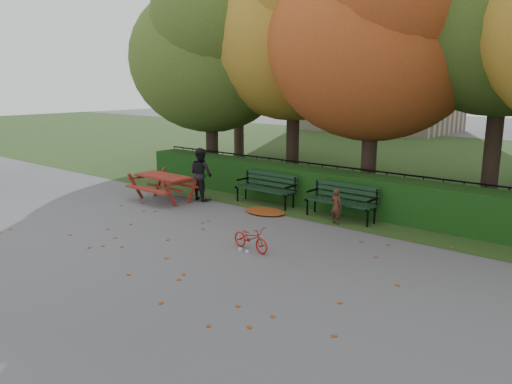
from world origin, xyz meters
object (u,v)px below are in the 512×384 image
Objects in this scene: tree_b at (299,16)px; child at (336,206)px; tree_c at (383,26)px; picnic_table at (164,181)px; bench_right at (342,198)px; bench_left at (267,186)px; tree_f at (240,24)px; bicycle at (251,238)px; adult at (201,174)px; tree_a at (212,47)px.

tree_b is 10.09× the size of child.
tree_c reaches higher than picnic_table.
bench_left is at bearing 180.00° from bench_right.
tree_f is at bearing 115.84° from picnic_table.
picnic_table is 5.03m from bicycle.
bench_left is 1.18× the size of adult.
tree_f is at bearing 152.01° from tree_b.
tree_a is 0.85× the size of tree_b.
adult is 4.73m from bicycle.
tree_f reaches higher than bench_left.
tree_f reaches higher than child.
tree_a reaches higher than picnic_table.
tree_b is 5.87m from bench_left.
picnic_table is at bearing -147.99° from bench_left.
tree_f reaches higher than tree_a.
tree_a is 4.25× the size of picnic_table.
bench_left reaches higher than child.
bench_right is at bearing 18.63° from picnic_table.
bench_left is 1.00× the size of bench_right.
child is at bearing -11.21° from bench_left.
adult is at bearing -99.55° from tree_b.
tree_f reaches higher than tree_b.
bench_left is 1.98m from adult.
picnic_table is 1.16× the size of adult.
picnic_table is at bearing 54.90° from adult.
picnic_table is 2.02× the size of child.
tree_a is 9.05m from bicycle.
tree_a is at bearing -12.07° from child.
tree_b reaches higher than bench_left.
child is (0.13, -0.50, -0.08)m from bench_right.
tree_c reaches higher than tree_a.
bench_left reaches higher than bicycle.
bench_right reaches higher than bicycle.
bicycle is at bearing 91.49° from child.
tree_c is 5.31m from bench_left.
tree_b is at bearing -27.99° from tree_f.
tree_b is 4.88× the size of bench_left.
tree_b reaches higher than bicycle.
tree_f reaches higher than bench_right.
bench_left is (1.14, -3.04, -4.88)m from tree_b.
adult reaches higher than bench_right.
tree_f is (-4.69, 2.49, 0.29)m from tree_b.
tree_f is at bearing 146.08° from bench_right.
bicycle is at bearing 156.33° from adult.
tree_b is 5.32m from tree_f.
tree_f is 5.10× the size of bench_right.
bench_right is at bearing 2.90° from bicycle.
bench_right is at bearing -67.32° from child.
bicycle is (3.34, -6.33, -5.15)m from tree_b.
child reaches higher than bicycle.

